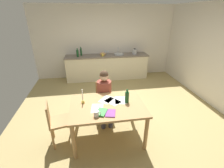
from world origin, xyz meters
name	(u,v)px	position (x,y,z in m)	size (l,w,h in m)	color
ground_plane	(119,111)	(0.00, 0.00, -0.02)	(5.20, 5.20, 0.04)	tan
wall_back	(106,42)	(0.00, 2.60, 1.30)	(5.20, 0.12, 2.60)	silver
wall_right	(221,57)	(2.60, 0.00, 1.30)	(0.12, 5.20, 2.60)	silver
kitchen_counter	(107,67)	(0.00, 2.24, 0.45)	(3.01, 0.64, 0.90)	beige
dining_table	(107,109)	(-0.41, -0.90, 0.66)	(1.38, 0.99, 0.75)	tan
chair_at_table	(104,98)	(-0.39, -0.17, 0.47)	(0.40, 0.40, 0.85)	tan
person_seated	(105,94)	(-0.39, -0.31, 0.68)	(0.32, 0.59, 1.19)	brown
chair_side_empty	(57,121)	(-1.36, -0.89, 0.50)	(0.47, 0.47, 0.88)	tan
coffee_mug	(96,114)	(-0.63, -1.22, 0.80)	(0.13, 0.09, 0.10)	white
candlestick	(83,99)	(-0.86, -0.76, 0.83)	(0.06, 0.06, 0.28)	gold
book_magazine	(101,112)	(-0.54, -1.14, 0.77)	(0.16, 0.24, 0.03)	#469D4E
book_cookery	(111,113)	(-0.39, -1.18, 0.76)	(0.16, 0.23, 0.02)	#874090
paper_letter	(97,108)	(-0.60, -0.98, 0.75)	(0.21, 0.30, 0.00)	white
paper_bill	(113,101)	(-0.29, -0.79, 0.75)	(0.21, 0.30, 0.00)	white
paper_envelope	(107,100)	(-0.40, -0.71, 0.75)	(0.21, 0.30, 0.00)	white
paper_receipt	(120,100)	(-0.14, -0.77, 0.75)	(0.21, 0.30, 0.00)	white
wine_bottle_on_table	(127,97)	(-0.03, -0.86, 0.87)	(0.08, 0.08, 0.27)	#194C23
sink_unit	(119,54)	(0.45, 2.24, 0.92)	(0.36, 0.36, 0.24)	#B2B7BC
bottle_oil	(78,53)	(-1.04, 2.16, 1.02)	(0.08, 0.08, 0.29)	#194C23
bottle_vinegar	(81,52)	(-0.92, 2.34, 1.03)	(0.06, 0.06, 0.31)	#194C23
mixing_bowl	(103,54)	(-0.15, 2.24, 0.95)	(0.23, 0.23, 0.10)	tan
stovetop_kettle	(135,51)	(1.04, 2.24, 1.00)	(0.18, 0.18, 0.22)	#B7BABF
wine_glass_near_sink	(108,51)	(0.06, 2.39, 1.01)	(0.07, 0.07, 0.15)	silver
wine_glass_by_kettle	(105,51)	(-0.04, 2.39, 1.01)	(0.07, 0.07, 0.15)	silver
teacup_on_counter	(103,55)	(-0.17, 2.09, 0.95)	(0.12, 0.08, 0.10)	#F2CC4C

